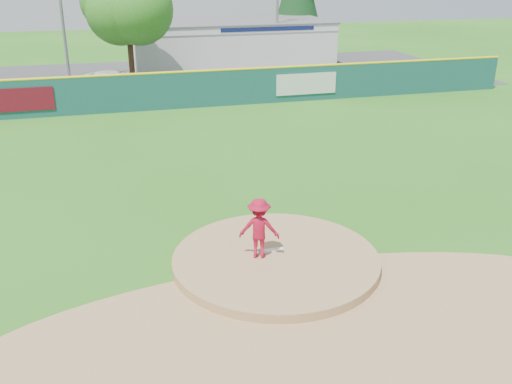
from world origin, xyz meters
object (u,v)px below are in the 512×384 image
object	(u,v)px
pitcher	(259,228)
deciduous_tree	(128,13)
van	(116,84)
pool_building_grp	(229,42)

from	to	relation	value
pitcher	deciduous_tree	xyz separation A→B (m)	(-1.57, 24.90, 3.48)
van	pitcher	bearing A→B (deg)	-168.65
van	deciduous_tree	size ratio (longest dim) A/B	0.71
van	pool_building_grp	distance (m)	13.47
pitcher	deciduous_tree	world-z (taller)	deciduous_tree
pitcher	van	bearing A→B (deg)	-62.77
pool_building_grp	deciduous_tree	distance (m)	11.01
pitcher	van	world-z (taller)	pitcher
pool_building_grp	pitcher	bearing A→B (deg)	-101.41
pool_building_grp	deciduous_tree	bearing A→B (deg)	-138.84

